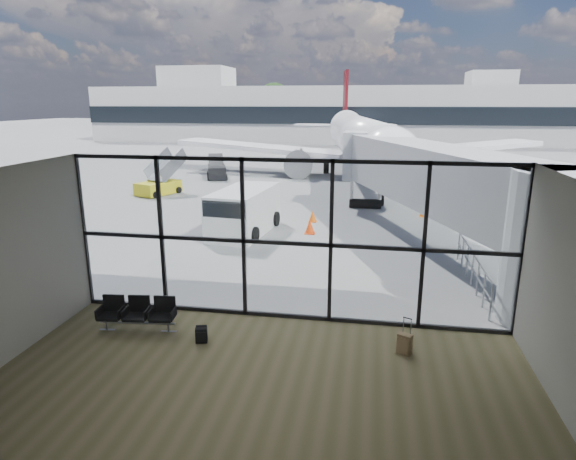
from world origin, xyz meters
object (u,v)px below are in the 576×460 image
(mobile_stairs, at_px, (159,186))
(airliner, at_px, (358,139))
(backpack, at_px, (201,335))
(suitcase, at_px, (404,344))
(service_van, at_px, (243,211))
(seating_row, at_px, (138,312))
(belt_loader, at_px, (217,171))

(mobile_stairs, bearing_deg, airliner, 67.71)
(airliner, bearing_deg, backpack, -102.84)
(suitcase, distance_m, mobile_stairs, 23.57)
(suitcase, distance_m, airliner, 31.23)
(service_van, height_order, mobile_stairs, mobile_stairs)
(seating_row, xyz_separation_m, backpack, (1.91, -0.43, -0.29))
(backpack, height_order, mobile_stairs, mobile_stairs)
(airliner, relative_size, belt_loader, 9.06)
(backpack, bearing_deg, service_van, 84.39)
(airliner, distance_m, belt_loader, 12.33)
(seating_row, distance_m, mobile_stairs, 19.89)
(airliner, height_order, belt_loader, airliner)
(mobile_stairs, bearing_deg, suitcase, -29.18)
(seating_row, distance_m, backpack, 1.98)
(suitcase, height_order, mobile_stairs, mobile_stairs)
(suitcase, height_order, service_van, service_van)
(seating_row, distance_m, suitcase, 6.93)
(suitcase, relative_size, airliner, 0.03)
(suitcase, relative_size, service_van, 0.19)
(suitcase, relative_size, belt_loader, 0.23)
(backpack, xyz_separation_m, service_van, (-1.68, 10.38, 0.84))
(seating_row, bearing_deg, backpack, -19.22)
(backpack, distance_m, suitcase, 5.03)
(suitcase, height_order, belt_loader, belt_loader)
(seating_row, distance_m, belt_loader, 26.21)
(backpack, bearing_deg, seating_row, 152.43)
(airliner, xyz_separation_m, belt_loader, (-10.84, -5.43, -2.25))
(backpack, bearing_deg, mobile_stairs, 102.41)
(belt_loader, bearing_deg, backpack, -92.80)
(airliner, distance_m, service_van, 21.52)
(suitcase, bearing_deg, airliner, 118.84)
(service_van, bearing_deg, belt_loader, 118.32)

